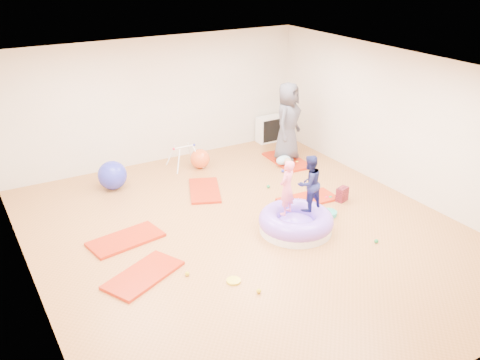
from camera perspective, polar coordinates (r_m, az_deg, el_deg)
room at (r=8.69m, az=0.99°, el=2.32°), size 7.01×8.01×2.81m
gym_mat_front_left at (r=8.30m, az=-10.27°, el=-9.95°), size 1.37×1.09×0.05m
gym_mat_mid_left at (r=9.27m, az=-12.08°, el=-6.22°), size 1.31×0.81×0.05m
gym_mat_center_back at (r=10.83m, az=-3.80°, el=-1.11°), size 0.99×1.30×0.05m
gym_mat_right at (r=10.53m, az=7.23°, el=-2.05°), size 1.16×0.63×0.05m
gym_mat_rear_right at (r=12.35m, az=5.04°, el=2.10°), size 0.71×1.30×0.05m
inflatable_cushion at (r=9.36m, az=5.98°, el=-4.53°), size 1.31×1.31×0.41m
child_pink at (r=9.05m, az=5.04°, el=-0.54°), size 0.42×0.37×0.98m
child_navy at (r=9.22m, az=7.40°, el=-0.06°), size 0.53×0.44×1.01m
adult_caregiver at (r=12.08m, az=5.11°, el=6.23°), size 1.04×0.95×1.79m
infant at (r=11.98m, az=4.76°, el=2.09°), size 0.36×0.37×0.21m
ball_pit_balls at (r=10.03m, az=5.87°, el=-3.29°), size 4.14×3.82×0.07m
exercise_ball_blue at (r=11.14m, az=-13.46°, el=0.50°), size 0.59×0.59×0.59m
exercise_ball_orange at (r=11.92m, az=-4.28°, el=2.28°), size 0.43×0.43×0.43m
infant_play_gym at (r=11.91m, az=-5.97°, el=2.84°), size 0.66×0.63×0.51m
cube_shelf at (r=13.52m, az=3.18°, el=5.45°), size 0.65×0.32×0.65m
balance_disc at (r=10.02m, az=9.39°, el=-3.52°), size 0.32×0.32×0.07m
backpack at (r=10.57m, az=10.85°, el=-1.50°), size 0.28×0.22×0.28m
yellow_toy at (r=8.06m, az=-0.68°, el=-10.71°), size 0.22×0.22×0.03m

